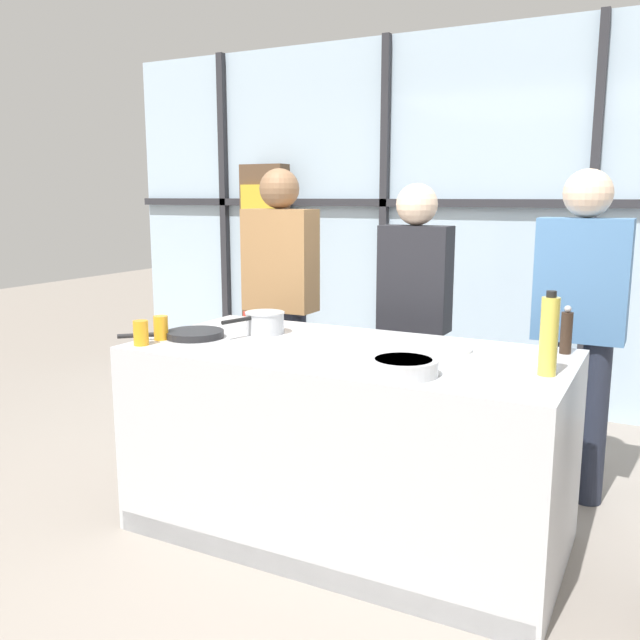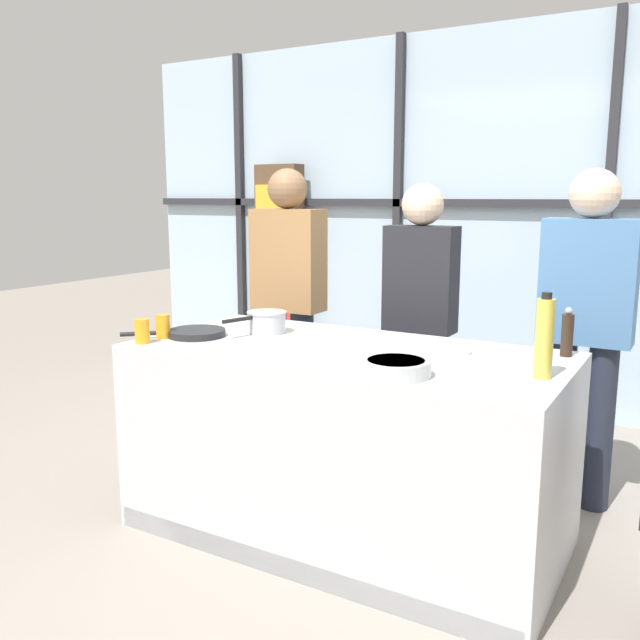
# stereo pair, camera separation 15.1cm
# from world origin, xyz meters

# --- Properties ---
(ground_plane) EXTENTS (18.00, 18.00, 0.00)m
(ground_plane) POSITION_xyz_m (0.00, 0.00, 0.00)
(ground_plane) COLOR gray
(back_window_wall) EXTENTS (6.40, 0.10, 2.80)m
(back_window_wall) POSITION_xyz_m (0.00, 2.34, 1.40)
(back_window_wall) COLOR silver
(back_window_wall) RESTS_ON ground_plane
(bookshelf) EXTENTS (0.40, 0.19, 1.85)m
(bookshelf) POSITION_xyz_m (-1.80, 2.16, 0.93)
(bookshelf) COLOR brown
(bookshelf) RESTS_ON ground_plane
(demo_island) EXTENTS (1.97, 0.96, 0.91)m
(demo_island) POSITION_xyz_m (-0.00, -0.00, 0.45)
(demo_island) COLOR silver
(demo_island) RESTS_ON ground_plane
(spectator_far_left) EXTENTS (0.45, 0.25, 1.76)m
(spectator_far_left) POSITION_xyz_m (-0.89, 0.89, 1.00)
(spectator_far_left) COLOR #232838
(spectator_far_left) RESTS_ON ground_plane
(spectator_center_left) EXTENTS (0.40, 0.23, 1.66)m
(spectator_center_left) POSITION_xyz_m (0.00, 0.89, 0.96)
(spectator_center_left) COLOR #47382D
(spectator_center_left) RESTS_ON ground_plane
(spectator_center_right) EXTENTS (0.45, 0.24, 1.73)m
(spectator_center_right) POSITION_xyz_m (0.89, 0.89, 0.98)
(spectator_center_right) COLOR #232838
(spectator_center_right) RESTS_ON ground_plane
(frying_pan) EXTENTS (0.42, 0.40, 0.04)m
(frying_pan) POSITION_xyz_m (-0.78, -0.13, 0.92)
(frying_pan) COLOR #232326
(frying_pan) RESTS_ON demo_island
(saucepan) EXTENTS (0.20, 0.36, 0.11)m
(saucepan) POSITION_xyz_m (-0.52, 0.12, 0.96)
(saucepan) COLOR silver
(saucepan) RESTS_ON demo_island
(white_plate) EXTENTS (0.28, 0.28, 0.01)m
(white_plate) POSITION_xyz_m (0.39, 0.17, 0.91)
(white_plate) COLOR white
(white_plate) RESTS_ON demo_island
(mixing_bowl) EXTENTS (0.27, 0.27, 0.06)m
(mixing_bowl) POSITION_xyz_m (0.39, -0.32, 0.94)
(mixing_bowl) COLOR silver
(mixing_bowl) RESTS_ON demo_island
(oil_bottle) EXTENTS (0.07, 0.07, 0.33)m
(oil_bottle) POSITION_xyz_m (0.89, -0.06, 1.06)
(oil_bottle) COLOR #E0CC4C
(oil_bottle) RESTS_ON demo_island
(pepper_grinder) EXTENTS (0.05, 0.05, 0.22)m
(pepper_grinder) POSITION_xyz_m (0.90, 0.36, 1.00)
(pepper_grinder) COLOR #332319
(pepper_grinder) RESTS_ON demo_island
(juice_glass_near) EXTENTS (0.07, 0.07, 0.12)m
(juice_glass_near) POSITION_xyz_m (-0.89, -0.38, 0.96)
(juice_glass_near) COLOR orange
(juice_glass_near) RESTS_ON demo_island
(juice_glass_far) EXTENTS (0.07, 0.07, 0.12)m
(juice_glass_far) POSITION_xyz_m (-0.89, -0.24, 0.96)
(juice_glass_far) COLOR orange
(juice_glass_far) RESTS_ON demo_island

